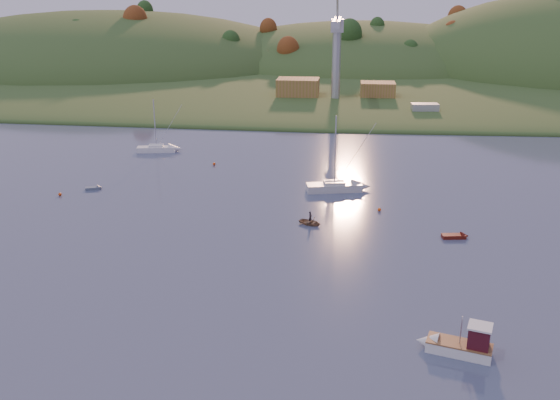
# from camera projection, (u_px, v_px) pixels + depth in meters

# --- Properties ---
(ground) EXTENTS (500.00, 500.00, 0.00)m
(ground) POSITION_uv_depth(u_px,v_px,m) (273.00, 376.00, 50.25)
(ground) COLOR #3A425F
(ground) RESTS_ON ground
(far_shore) EXTENTS (620.00, 220.00, 1.50)m
(far_shore) POSITION_uv_depth(u_px,v_px,m) (337.00, 62.00, 266.80)
(far_shore) COLOR #26441B
(far_shore) RESTS_ON ground
(shore_slope) EXTENTS (640.00, 150.00, 7.00)m
(shore_slope) POSITION_uv_depth(u_px,v_px,m) (332.00, 84.00, 205.60)
(shore_slope) COLOR #26441B
(shore_slope) RESTS_ON ground
(hill_left) EXTENTS (170.00, 140.00, 44.00)m
(hill_left) POSITION_uv_depth(u_px,v_px,m) (108.00, 68.00, 247.75)
(hill_left) COLOR #26441B
(hill_left) RESTS_ON ground
(hill_center) EXTENTS (140.00, 120.00, 36.00)m
(hill_center) POSITION_uv_depth(u_px,v_px,m) (361.00, 68.00, 246.95)
(hill_center) COLOR #26441B
(hill_center) RESTS_ON ground
(hillside_trees) EXTENTS (280.00, 50.00, 32.00)m
(hillside_trees) POSITION_uv_depth(u_px,v_px,m) (334.00, 76.00, 224.43)
(hillside_trees) COLOR #224217
(hillside_trees) RESTS_ON ground
(wharf) EXTENTS (42.00, 16.00, 2.40)m
(wharf) POSITION_uv_depth(u_px,v_px,m) (347.00, 103.00, 164.22)
(wharf) COLOR slate
(wharf) RESTS_ON ground
(shed_west) EXTENTS (11.00, 8.00, 4.80)m
(shed_west) POSITION_uv_depth(u_px,v_px,m) (298.00, 88.00, 165.33)
(shed_west) COLOR olive
(shed_west) RESTS_ON wharf
(shed_east) EXTENTS (9.00, 7.00, 4.00)m
(shed_east) POSITION_uv_depth(u_px,v_px,m) (378.00, 90.00, 164.26)
(shed_east) COLOR olive
(shed_east) RESTS_ON wharf
(dock_crane) EXTENTS (3.20, 28.00, 20.30)m
(dock_crane) POSITION_uv_depth(u_px,v_px,m) (337.00, 41.00, 156.00)
(dock_crane) COLOR #B7B7BC
(dock_crane) RESTS_ON wharf
(fishing_boat) EXTENTS (6.67, 3.73, 4.07)m
(fishing_boat) POSITION_uv_depth(u_px,v_px,m) (454.00, 343.00, 53.25)
(fishing_boat) COLOR white
(fishing_boat) RESTS_ON ground
(sailboat_near) EXTENTS (7.54, 3.38, 10.09)m
(sailboat_near) POSITION_uv_depth(u_px,v_px,m) (156.00, 148.00, 119.36)
(sailboat_near) COLOR white
(sailboat_near) RESTS_ON ground
(sailboat_far) EXTENTS (8.84, 4.27, 11.78)m
(sailboat_far) POSITION_uv_depth(u_px,v_px,m) (334.00, 186.00, 96.07)
(sailboat_far) COLOR silver
(sailboat_far) RESTS_ON ground
(canoe) EXTENTS (3.79, 3.40, 0.65)m
(canoe) POSITION_uv_depth(u_px,v_px,m) (310.00, 222.00, 82.49)
(canoe) COLOR #917150
(canoe) RESTS_ON ground
(paddler) EXTENTS (0.60, 0.69, 1.59)m
(paddler) POSITION_uv_depth(u_px,v_px,m) (310.00, 219.00, 82.34)
(paddler) COLOR black
(paddler) RESTS_ON ground
(red_tender) EXTENTS (3.53, 1.67, 1.15)m
(red_tender) POSITION_uv_depth(u_px,v_px,m) (459.00, 236.00, 78.09)
(red_tender) COLOR #54150C
(red_tender) RESTS_ON ground
(grey_dinghy) EXTENTS (2.77, 1.77, 0.97)m
(grey_dinghy) POSITION_uv_depth(u_px,v_px,m) (96.00, 188.00, 97.11)
(grey_dinghy) COLOR slate
(grey_dinghy) RESTS_ON ground
(work_vessel) EXTENTS (15.02, 6.50, 3.76)m
(work_vessel) POSITION_uv_depth(u_px,v_px,m) (424.00, 114.00, 149.09)
(work_vessel) COLOR slate
(work_vessel) RESTS_ON ground
(buoy_0) EXTENTS (0.50, 0.50, 0.50)m
(buoy_0) POSITION_uv_depth(u_px,v_px,m) (379.00, 210.00, 87.47)
(buoy_0) COLOR #E6480C
(buoy_0) RESTS_ON ground
(buoy_1) EXTENTS (0.50, 0.50, 0.50)m
(buoy_1) POSITION_uv_depth(u_px,v_px,m) (60.00, 194.00, 94.00)
(buoy_1) COLOR #E6480C
(buoy_1) RESTS_ON ground
(buoy_2) EXTENTS (0.50, 0.50, 0.50)m
(buoy_2) POSITION_uv_depth(u_px,v_px,m) (214.00, 164.00, 110.34)
(buoy_2) COLOR #E6480C
(buoy_2) RESTS_ON ground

